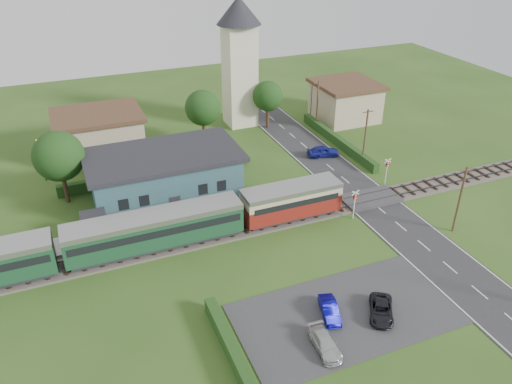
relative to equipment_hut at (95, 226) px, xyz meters
name	(u,v)px	position (x,y,z in m)	size (l,w,h in m)	color
ground	(294,230)	(18.00, -5.20, -1.75)	(120.00, 120.00, 0.00)	#2D4C19
railway_track	(285,219)	(18.00, -3.20, -1.64)	(76.00, 3.20, 0.49)	#4C443D
road	(380,209)	(28.00, -5.20, -1.72)	(6.00, 70.00, 0.05)	#28282B
car_park	(345,314)	(16.50, -17.20, -1.71)	(17.00, 9.00, 0.08)	#333335
crossing_deck	(370,199)	(28.00, -3.20, -1.52)	(6.20, 3.40, 0.45)	#333335
platform	(181,222)	(8.00, 0.00, -1.52)	(30.00, 3.00, 0.45)	gray
equipment_hut	(95,226)	(0.00, 0.00, 0.00)	(2.30, 2.30, 2.55)	beige
station_building	(165,175)	(8.00, 5.79, 0.95)	(16.00, 9.00, 5.30)	#315F6A
train	(119,237)	(1.79, -3.20, 0.43)	(43.20, 2.90, 3.40)	#232328
church_tower	(239,53)	(23.00, 22.80, 8.48)	(6.00, 6.00, 17.60)	beige
house_west	(100,133)	(3.00, 19.80, 1.04)	(10.80, 8.80, 5.50)	tan
house_east	(345,100)	(38.00, 18.80, 1.05)	(8.80, 8.80, 5.50)	tan
hedge_carpark	(229,344)	(7.00, -17.20, -1.15)	(0.80, 9.00, 1.20)	#193814
hedge_roadside	(338,141)	(32.20, 10.80, -1.15)	(0.80, 18.00, 1.20)	#193814
hedge_station	(157,174)	(8.00, 10.30, -1.10)	(22.00, 0.80, 1.30)	#193814
tree_a	(59,156)	(-2.00, 8.80, 3.63)	(5.20, 5.20, 8.00)	#332316
tree_b	(203,108)	(16.00, 17.80, 3.27)	(4.60, 4.60, 7.34)	#332316
tree_c	(268,96)	(26.00, 19.80, 2.91)	(4.20, 4.20, 6.78)	#332316
utility_pole_b	(460,199)	(32.20, -11.20, 1.88)	(1.40, 0.22, 7.00)	#473321
utility_pole_c	(365,136)	(32.20, 4.80, 1.88)	(1.40, 0.22, 7.00)	#473321
utility_pole_d	(317,104)	(32.20, 16.80, 1.88)	(1.40, 0.22, 7.00)	#473321
crossing_signal_near	(355,200)	(24.40, -5.61, 0.39)	(0.84, 0.28, 3.28)	silver
crossing_signal_far	(387,168)	(31.60, -0.81, 0.39)	(0.84, 0.28, 3.28)	silver
streetlamp_west	(41,157)	(-4.00, 14.80, 1.29)	(0.30, 0.30, 5.15)	#3F3F47
streetlamp_east	(312,96)	(34.00, 21.80, 1.29)	(0.30, 0.30, 5.15)	#3F3F47
car_on_road	(323,151)	(28.66, 8.37, -1.02)	(1.59, 3.96, 1.35)	navy
car_park_blue	(330,310)	(15.28, -16.87, -1.12)	(1.15, 3.30, 1.09)	#040485
car_park_silver	(325,344)	(13.29, -19.70, -1.15)	(1.46, 3.58, 1.04)	#B9B9B9
car_park_dark	(381,310)	(18.95, -18.36, -1.15)	(1.71, 3.71, 1.03)	black
pedestrian_near	(260,200)	(16.28, -0.77, -0.44)	(0.63, 0.41, 1.72)	gray
pedestrian_far	(106,228)	(0.95, -0.08, -0.32)	(0.95, 0.74, 1.95)	gray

